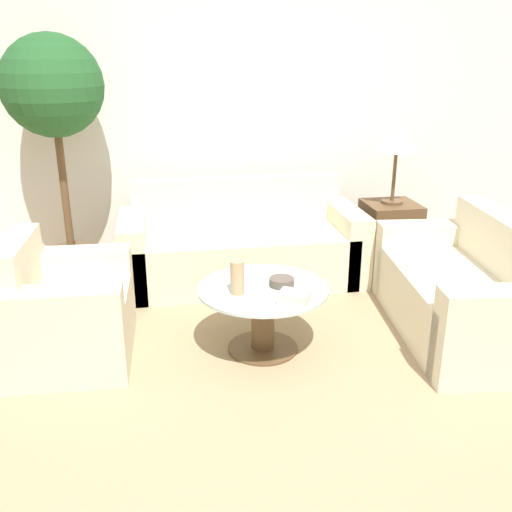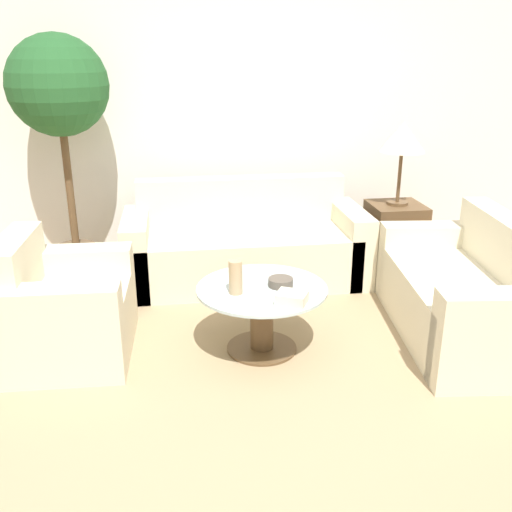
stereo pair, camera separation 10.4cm
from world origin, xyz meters
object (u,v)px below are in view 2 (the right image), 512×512
(loveseat, at_px, (469,297))
(armchair, at_px, (61,313))
(bowl, at_px, (281,282))
(table_lamp, at_px, (403,139))
(vase, at_px, (236,277))
(coffee_table, at_px, (262,310))
(book_stack, at_px, (292,298))
(sofa_main, at_px, (245,247))
(potted_plant, at_px, (59,99))

(loveseat, bearing_deg, armchair, -86.54)
(loveseat, relative_size, bowl, 9.99)
(bowl, bearing_deg, table_lamp, 45.21)
(vase, distance_m, bowl, 0.31)
(coffee_table, xyz_separation_m, vase, (-0.17, -0.06, 0.26))
(vase, xyz_separation_m, book_stack, (0.30, -0.19, -0.07))
(table_lamp, distance_m, bowl, 1.88)
(loveseat, xyz_separation_m, table_lamp, (-0.04, 1.24, 0.86))
(armchair, height_order, bowl, armchair)
(table_lamp, height_order, book_stack, table_lamp)
(sofa_main, xyz_separation_m, armchair, (-1.29, -1.09, 0.00))
(coffee_table, relative_size, vase, 3.91)
(book_stack, bearing_deg, loveseat, 39.25)
(vase, bearing_deg, table_lamp, 40.73)
(coffee_table, bearing_deg, armchair, 173.36)
(sofa_main, xyz_separation_m, vase, (-0.22, -1.30, 0.26))
(table_lamp, bearing_deg, vase, -139.27)
(armchair, bearing_deg, book_stack, -104.10)
(table_lamp, bearing_deg, potted_plant, 176.76)
(sofa_main, distance_m, bowl, 1.25)
(loveseat, distance_m, potted_plant, 3.28)
(table_lamp, xyz_separation_m, potted_plant, (-2.68, 0.15, 0.33))
(coffee_table, distance_m, book_stack, 0.34)
(armchair, relative_size, table_lamp, 1.30)
(loveseat, bearing_deg, table_lamp, -171.61)
(table_lamp, xyz_separation_m, bowl, (-1.23, -1.24, -0.68))
(coffee_table, bearing_deg, sofa_main, 87.63)
(coffee_table, bearing_deg, potted_plant, 133.54)
(armchair, xyz_separation_m, book_stack, (1.38, -0.40, 0.19))
(table_lamp, distance_m, vase, 2.09)
(sofa_main, height_order, vase, sofa_main)
(book_stack, bearing_deg, vase, 175.51)
(book_stack, bearing_deg, coffee_table, 145.51)
(loveseat, distance_m, vase, 1.59)
(sofa_main, height_order, bowl, sofa_main)
(potted_plant, bearing_deg, loveseat, -27.12)
(sofa_main, relative_size, potted_plant, 1.00)
(bowl, relative_size, book_stack, 0.72)
(coffee_table, bearing_deg, vase, -159.32)
(bowl, bearing_deg, vase, -166.82)
(loveseat, height_order, vase, loveseat)
(armchair, relative_size, potted_plant, 0.46)
(sofa_main, relative_size, vase, 9.36)
(armchair, distance_m, potted_plant, 1.73)
(loveseat, xyz_separation_m, book_stack, (-1.26, -0.26, 0.19))
(table_lamp, bearing_deg, sofa_main, -179.51)
(table_lamp, relative_size, book_stack, 3.19)
(potted_plant, height_order, bowl, potted_plant)
(coffee_table, xyz_separation_m, bowl, (0.12, 0.00, 0.18))
(loveseat, height_order, potted_plant, potted_plant)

